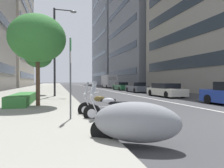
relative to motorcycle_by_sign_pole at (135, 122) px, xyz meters
The scene contains 16 objects.
sidewalk_right_plaza 30.78m from the motorcycle_by_sign_pole, ahead, with size 160.00×8.41×0.15m, color gray.
lane_centre_stripe 35.94m from the motorcycle_by_sign_pole, ahead, with size 110.00×0.16×0.01m, color silver.
motorcycle_by_sign_pole is the anchor object (origin of this frame).
motorcycle_under_tarp 2.55m from the motorcycle_by_sign_pole, ahead, with size 1.16×2.01×1.49m.
motorcycle_far_end_row 3.77m from the motorcycle_by_sign_pole, ahead, with size 0.78×2.09×1.47m.
car_lead_in_lane 15.13m from the motorcycle_by_sign_pole, 33.43° to the right, with size 4.51×1.96×1.29m.
car_mid_block_traffic 22.08m from the motorcycle_by_sign_pole, 22.80° to the right, with size 4.35×1.87×1.32m.
car_approaching_light 28.18m from the motorcycle_by_sign_pole, 17.67° to the right, with size 4.67×1.83×1.30m.
delivery_van_ahead 38.53m from the motorcycle_by_sign_pole, 13.73° to the right, with size 5.85×2.12×2.78m.
parking_sign_by_curb 3.53m from the motorcycle_by_sign_pole, 22.97° to the left, with size 0.32×0.06×2.90m.
street_lamp_with_banners 14.99m from the motorcycle_by_sign_pole, ahead, with size 1.26×2.07×7.90m.
clipped_hedge_bed 9.64m from the motorcycle_by_sign_pole, 23.00° to the left, with size 5.05×1.10×0.56m, color #337033.
street_tree_far_plaza 8.54m from the motorcycle_by_sign_pole, 20.46° to the left, with size 3.07×3.07×5.01m.
street_tree_mid_sidewalk 17.26m from the motorcycle_by_sign_pole, 11.89° to the left, with size 2.65×2.65×4.93m.
office_tower_mid_left 55.63m from the motorcycle_by_sign_pole, 27.23° to the right, with size 24.50×17.92×46.33m.
office_tower_far_left_down_avenue 81.54m from the motorcycle_by_sign_pole, 16.63° to the right, with size 29.09×15.67×52.70m.
Camera 1 is at (-4.64, 7.72, 1.51)m, focal length 31.59 mm.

